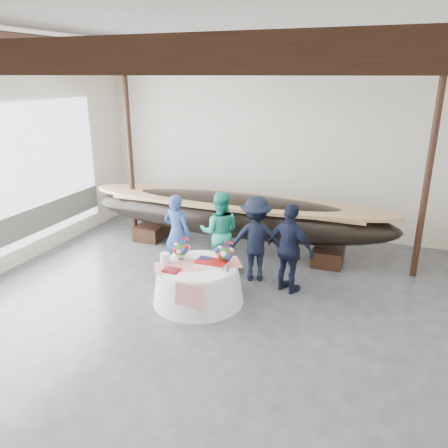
% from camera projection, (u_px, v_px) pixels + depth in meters
% --- Properties ---
extents(floor, '(10.00, 12.00, 0.01)m').
position_uv_depth(floor, '(187.00, 346.00, 7.06)').
color(floor, '#3D3D42').
rests_on(floor, ground).
extents(wall_back, '(10.00, 0.02, 4.50)m').
position_uv_depth(wall_back, '(281.00, 150.00, 11.64)').
color(wall_back, silver).
rests_on(wall_back, ground).
extents(ceiling, '(10.00, 12.00, 0.01)m').
position_uv_depth(ceiling, '(177.00, 47.00, 5.60)').
color(ceiling, white).
rests_on(ceiling, wall_back).
extents(pavilion_structure, '(9.80, 11.76, 4.50)m').
position_uv_depth(pavilion_structure, '(201.00, 86.00, 6.41)').
color(pavilion_structure, black).
rests_on(pavilion_structure, ground).
extents(longboat_display, '(7.73, 1.55, 1.45)m').
position_uv_depth(longboat_display, '(234.00, 215.00, 10.64)').
color(longboat_display, black).
rests_on(longboat_display, ground).
extents(banquet_table, '(1.75, 1.75, 0.75)m').
position_uv_depth(banquet_table, '(198.00, 283.00, 8.37)').
color(banquet_table, silver).
rests_on(banquet_table, ground).
extents(tabletop_items, '(1.66, 1.32, 0.40)m').
position_uv_depth(tabletop_items, '(200.00, 255.00, 8.33)').
color(tabletop_items, '#B51213').
rests_on(tabletop_items, banquet_table).
extents(guest_woman_blue, '(0.68, 0.49, 1.75)m').
position_uv_depth(guest_woman_blue, '(177.00, 233.00, 9.56)').
color(guest_woman_blue, navy).
rests_on(guest_woman_blue, ground).
extents(guest_woman_teal, '(1.03, 0.90, 1.81)m').
position_uv_depth(guest_woman_teal, '(220.00, 232.00, 9.53)').
color(guest_woman_teal, '#21AA8A').
rests_on(guest_woman_teal, ground).
extents(guest_man_left, '(1.32, 0.98, 1.82)m').
position_uv_depth(guest_man_left, '(256.00, 239.00, 9.11)').
color(guest_man_left, black).
rests_on(guest_man_left, ground).
extents(guest_man_right, '(1.16, 0.84, 1.83)m').
position_uv_depth(guest_man_right, '(290.00, 249.00, 8.57)').
color(guest_man_right, black).
rests_on(guest_man_right, ground).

